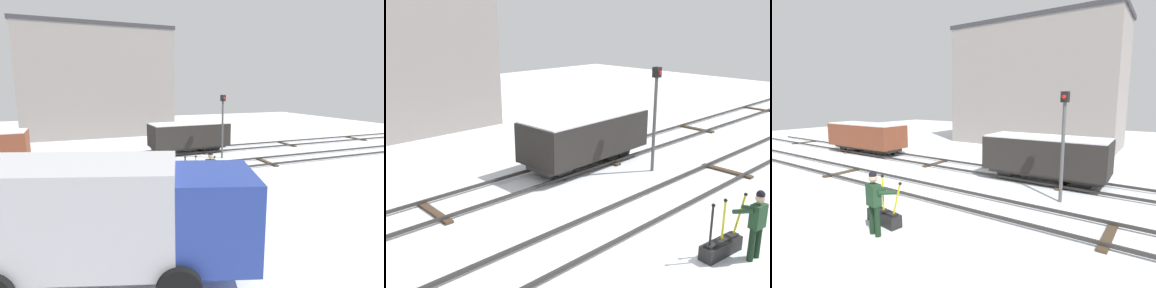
# 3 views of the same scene
# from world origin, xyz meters

# --- Properties ---
(ground_plane) EXTENTS (60.00, 60.00, 0.00)m
(ground_plane) POSITION_xyz_m (0.00, 0.00, 0.00)
(ground_plane) COLOR silver
(track_main_line) EXTENTS (44.00, 1.94, 0.18)m
(track_main_line) POSITION_xyz_m (0.00, 0.00, 0.11)
(track_main_line) COLOR #2D2B28
(track_main_line) RESTS_ON ground_plane
(track_siding_near) EXTENTS (44.00, 1.94, 0.18)m
(track_siding_near) POSITION_xyz_m (0.00, 4.16, 0.11)
(track_siding_near) COLOR #2D2B28
(track_siding_near) RESTS_ON ground_plane
(switch_lever_frame) EXTENTS (1.50, 0.50, 1.45)m
(switch_lever_frame) POSITION_xyz_m (0.39, -2.73, 0.25)
(switch_lever_frame) COLOR black
(switch_lever_frame) RESTS_ON ground_plane
(rail_worker) EXTENTS (0.59, 0.69, 1.73)m
(rail_worker) POSITION_xyz_m (0.78, -3.33, 0.97)
(rail_worker) COLOR black
(rail_worker) RESTS_ON ground_plane
(signal_post) EXTENTS (0.24, 0.32, 3.81)m
(signal_post) POSITION_xyz_m (4.00, 1.99, 2.34)
(signal_post) COLOR #4C4C4C
(signal_post) RESTS_ON ground_plane
(freight_car_near_switch) EXTENTS (5.15, 2.22, 1.98)m
(freight_car_near_switch) POSITION_xyz_m (2.66, 4.16, 1.17)
(freight_car_near_switch) COLOR #2D2B28
(freight_car_near_switch) RESTS_ON ground_plane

